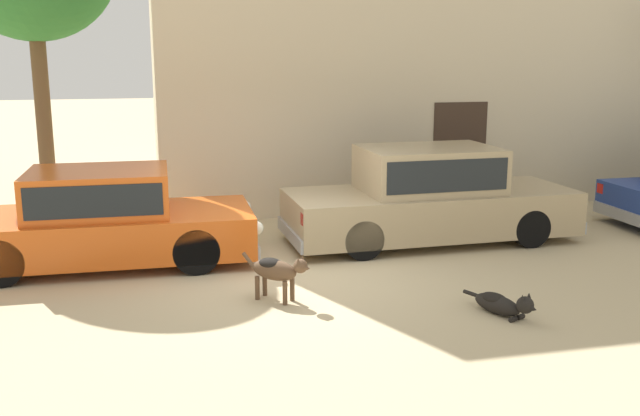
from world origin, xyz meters
name	(u,v)px	position (x,y,z in m)	size (l,w,h in m)	color
ground_plane	(288,276)	(0.00, 0.00, 0.00)	(80.00, 80.00, 0.00)	tan
parked_sedan_nearest	(103,218)	(-2.50, 1.22, 0.69)	(4.45, 1.88, 1.40)	#D15619
parked_sedan_second	(430,195)	(2.62, 1.34, 0.76)	(4.85, 1.85, 1.55)	tan
apartment_block	(512,28)	(6.56, 6.31, 3.59)	(16.40, 5.58, 7.17)	beige
stray_dog_spotted	(277,270)	(-0.32, -0.96, 0.40)	(0.79, 0.73, 0.62)	brown
stray_dog_tan	(502,303)	(2.18, -2.08, 0.14)	(0.51, 1.01, 0.36)	black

